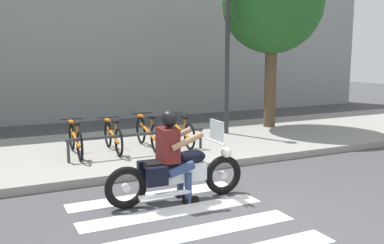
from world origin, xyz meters
The scene contains 14 objects.
ground_plane centered at (0.00, 0.00, 0.00)m, with size 48.00×48.00×0.00m, color #424244.
sidewalk centered at (0.00, 4.75, 0.07)m, with size 24.00×4.40×0.15m, color gray.
crosswalk_stripe_2 centered at (-0.79, 0.00, 0.00)m, with size 2.80×0.40×0.01m, color white.
crosswalk_stripe_3 centered at (-0.79, 0.80, 0.00)m, with size 2.80×0.40×0.01m, color white.
crosswalk_stripe_4 centered at (-0.79, 1.60, 0.00)m, with size 2.80×0.40×0.01m, color white.
motorcycle centered at (-0.54, 1.21, 0.46)m, with size 2.28×0.63×1.23m.
rider centered at (-0.62, 1.21, 0.83)m, with size 0.63×0.54×1.44m.
bicycle_0 centered at (-1.50, 4.34, 0.49)m, with size 0.48×1.70×0.75m.
bicycle_1 centered at (-0.69, 4.34, 0.49)m, with size 0.48×1.61×0.73m.
bicycle_2 centered at (0.12, 4.34, 0.50)m, with size 0.48×1.74×0.78m.
bicycle_3 centered at (0.93, 4.34, 0.48)m, with size 0.48×1.68×0.72m.
bike_rack centered at (-0.28, 3.78, 0.56)m, with size 3.03×0.07×0.49m.
street_lamp centered at (2.67, 5.15, 2.50)m, with size 0.28×0.28×4.10m.
tree_near_rack centered at (4.37, 5.55, 3.68)m, with size 2.88×2.88×5.15m.
Camera 1 is at (-3.17, -4.68, 2.29)m, focal length 40.12 mm.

